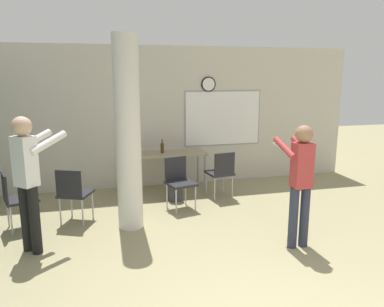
% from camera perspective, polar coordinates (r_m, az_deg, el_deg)
% --- Properties ---
extents(wall_back, '(8.00, 0.15, 2.80)m').
position_cam_1_polar(wall_back, '(7.63, -3.91, 5.57)').
color(wall_back, beige).
rests_on(wall_back, ground_plane).
extents(support_pillar, '(0.37, 0.37, 2.80)m').
position_cam_1_polar(support_pillar, '(5.43, -9.73, 2.84)').
color(support_pillar, silver).
rests_on(support_pillar, ground_plane).
extents(folding_table, '(1.45, 0.63, 0.77)m').
position_cam_1_polar(folding_table, '(7.24, -3.64, -0.34)').
color(folding_table, tan).
rests_on(folding_table, ground_plane).
extents(bottle_on_table, '(0.07, 0.07, 0.26)m').
position_cam_1_polar(bottle_on_table, '(7.18, -4.56, 0.87)').
color(bottle_on_table, '#4C3319').
rests_on(bottle_on_table, folding_table).
extents(waste_bin, '(0.27, 0.27, 0.37)m').
position_cam_1_polar(waste_bin, '(6.82, -2.58, -5.62)').
color(waste_bin, '#38383D').
rests_on(waste_bin, ground_plane).
extents(chair_table_front, '(0.53, 0.53, 0.87)m').
position_cam_1_polar(chair_table_front, '(6.35, -1.99, -3.90)').
color(chair_table_front, '#232328').
rests_on(chair_table_front, ground_plane).
extents(chair_table_right, '(0.50, 0.50, 0.87)m').
position_cam_1_polar(chair_table_right, '(6.90, 4.46, -2.63)').
color(chair_table_right, '#232328').
rests_on(chair_table_right, ground_plane).
extents(chair_by_left_wall, '(0.56, 0.56, 0.87)m').
position_cam_1_polar(chair_by_left_wall, '(6.04, -25.27, -5.91)').
color(chair_by_left_wall, '#232328').
rests_on(chair_by_left_wall, ground_plane).
extents(chair_near_pillar, '(0.58, 0.58, 0.87)m').
position_cam_1_polar(chair_near_pillar, '(5.97, -17.62, -5.49)').
color(chair_near_pillar, '#232328').
rests_on(chair_near_pillar, ground_plane).
extents(person_playing_side, '(0.35, 0.64, 1.63)m').
position_cam_1_polar(person_playing_side, '(5.02, 16.17, -3.39)').
color(person_playing_side, '#2D3347').
rests_on(person_playing_side, ground_plane).
extents(person_watching_back, '(0.67, 0.67, 1.75)m').
position_cam_1_polar(person_watching_back, '(5.09, -23.70, -2.87)').
color(person_watching_back, black).
rests_on(person_watching_back, ground_plane).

